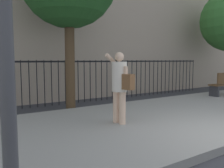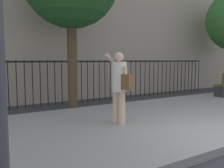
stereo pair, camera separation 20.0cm
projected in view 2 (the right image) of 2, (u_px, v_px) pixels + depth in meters
The scene contains 3 objects.
sidewalk at pixel (163, 119), 6.26m from camera, with size 28.00×4.40×0.15m, color gray.
iron_fence at pixel (96, 75), 9.30m from camera, with size 12.03×0.04×1.60m.
pedestrian_on_phone at pixel (120, 83), 5.40m from camera, with size 0.48×0.69×1.63m.
Camera 2 is at (-4.35, -2.33, 1.60)m, focal length 38.42 mm.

